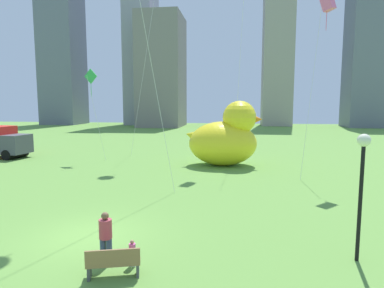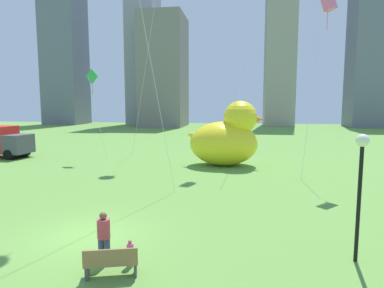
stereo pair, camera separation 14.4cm
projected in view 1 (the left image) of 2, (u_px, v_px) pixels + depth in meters
ground_plane at (89, 236)px, 12.68m from camera, size 140.00×140.00×0.00m
park_bench at (113, 262)px, 9.58m from camera, size 1.58×0.84×0.90m
person_adult at (106, 235)px, 10.45m from camera, size 0.40×0.40×1.63m
person_child at (132, 252)px, 10.26m from camera, size 0.21×0.21×0.84m
giant_inflatable_duck at (225, 138)px, 26.69m from camera, size 6.15×3.95×5.10m
lamppost at (362, 170)px, 10.35m from camera, size 0.40×0.40×4.02m
city_skyline at (189, 53)px, 72.59m from camera, size 74.66×16.20×39.20m
kite_pink at (327, 3)px, 20.45m from camera, size 1.76×1.67×11.67m
kite_green at (91, 79)px, 28.51m from camera, size 1.68×1.25×7.80m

